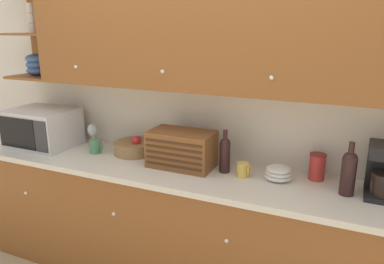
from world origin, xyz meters
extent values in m
plane|color=tan|center=(0.00, 0.00, 0.00)|extent=(24.00, 24.00, 0.00)
cube|color=silver|center=(0.00, 0.03, 1.30)|extent=(5.70, 0.06, 2.60)
cube|color=brown|center=(0.00, -0.31, 0.44)|extent=(3.30, 0.62, 0.88)
cube|color=silver|center=(0.00, -0.32, 0.90)|extent=(3.32, 0.65, 0.04)
sphere|color=white|center=(-1.24, -0.62, 0.64)|extent=(0.03, 0.03, 0.03)
sphere|color=white|center=(-0.41, -0.62, 0.64)|extent=(0.03, 0.03, 0.03)
sphere|color=white|center=(0.41, -0.62, 0.64)|extent=(0.03, 0.03, 0.03)
cube|color=silver|center=(0.00, -0.01, 1.19)|extent=(3.30, 0.01, 0.54)
cube|color=brown|center=(0.21, -0.18, 1.84)|extent=(2.88, 0.35, 0.74)
cube|color=brown|center=(-1.44, -0.01, 1.84)|extent=(0.42, 0.02, 0.74)
cube|color=brown|center=(-1.44, -0.18, 1.48)|extent=(0.42, 0.35, 0.02)
cube|color=brown|center=(-1.44, -0.18, 1.82)|extent=(0.42, 0.35, 0.02)
sphere|color=white|center=(-0.87, -0.36, 1.60)|extent=(0.03, 0.03, 0.03)
sphere|color=white|center=(-0.15, -0.36, 1.60)|extent=(0.03, 0.03, 0.03)
sphere|color=white|center=(0.57, -0.36, 1.60)|extent=(0.03, 0.03, 0.03)
ellipsoid|color=#3D5B93|center=(-1.44, -0.18, 1.53)|extent=(0.18, 0.18, 0.08)
ellipsoid|color=#3D5B93|center=(-1.44, -0.18, 1.58)|extent=(0.18, 0.18, 0.08)
ellipsoid|color=#3D5B93|center=(-1.44, -0.18, 1.63)|extent=(0.18, 0.18, 0.08)
cylinder|color=silver|center=(-1.44, -0.18, 1.87)|extent=(0.07, 0.07, 0.08)
cylinder|color=silver|center=(-1.44, -0.18, 1.95)|extent=(0.07, 0.07, 0.08)
cylinder|color=silver|center=(-1.44, -0.18, 2.03)|extent=(0.07, 0.07, 0.08)
cube|color=silver|center=(-1.32, -0.31, 1.08)|extent=(0.53, 0.41, 0.31)
cube|color=black|center=(-1.38, -0.52, 1.08)|extent=(0.37, 0.01, 0.25)
cube|color=#2D2D33|center=(-1.13, -0.52, 1.08)|extent=(0.12, 0.01, 0.25)
cylinder|color=silver|center=(-0.94, -0.14, 0.93)|extent=(0.07, 0.07, 0.01)
cylinder|color=silver|center=(-0.94, -0.14, 0.96)|extent=(0.01, 0.01, 0.07)
ellipsoid|color=silver|center=(-0.94, -0.14, 1.05)|extent=(0.08, 0.08, 0.10)
cylinder|color=#4C845B|center=(-0.80, -0.30, 0.98)|extent=(0.09, 0.09, 0.11)
torus|color=#4C845B|center=(-0.75, -0.30, 0.98)|extent=(0.01, 0.07, 0.07)
cylinder|color=#937047|center=(-0.51, -0.18, 0.97)|extent=(0.31, 0.31, 0.10)
sphere|color=red|center=(-0.47, -0.20, 1.04)|extent=(0.08, 0.08, 0.08)
cube|color=brown|center=(-0.05, -0.28, 1.05)|extent=(0.46, 0.26, 0.26)
cube|color=#432713|center=(-0.05, -0.41, 0.97)|extent=(0.42, 0.01, 0.02)
cube|color=#432713|center=(-0.05, -0.41, 1.01)|extent=(0.42, 0.01, 0.02)
cube|color=#432713|center=(-0.05, -0.41, 1.05)|extent=(0.42, 0.01, 0.02)
cube|color=#432713|center=(-0.05, -0.41, 1.09)|extent=(0.42, 0.01, 0.02)
cube|color=#432713|center=(-0.05, -0.41, 1.13)|extent=(0.42, 0.01, 0.02)
cylinder|color=black|center=(0.26, -0.25, 1.03)|extent=(0.07, 0.07, 0.21)
sphere|color=black|center=(0.26, -0.25, 1.13)|extent=(0.07, 0.07, 0.07)
cylinder|color=black|center=(0.26, -0.25, 1.19)|extent=(0.03, 0.03, 0.07)
cylinder|color=gold|center=(0.40, -0.29, 0.97)|extent=(0.08, 0.08, 0.10)
torus|color=gold|center=(0.44, -0.29, 0.97)|extent=(0.01, 0.07, 0.07)
ellipsoid|color=silver|center=(0.62, -0.24, 0.94)|extent=(0.18, 0.18, 0.04)
ellipsoid|color=silver|center=(0.62, -0.24, 0.97)|extent=(0.17, 0.17, 0.04)
ellipsoid|color=silver|center=(0.62, -0.24, 0.99)|extent=(0.16, 0.16, 0.04)
cylinder|color=#B22D28|center=(0.85, -0.13, 1.00)|extent=(0.10, 0.10, 0.16)
cylinder|color=maroon|center=(0.85, -0.13, 1.09)|extent=(0.11, 0.11, 0.01)
cylinder|color=black|center=(1.04, -0.29, 1.03)|extent=(0.09, 0.09, 0.22)
sphere|color=black|center=(1.04, -0.29, 1.15)|extent=(0.09, 0.09, 0.09)
cylinder|color=black|center=(1.04, -0.29, 1.21)|extent=(0.03, 0.03, 0.08)
cube|color=black|center=(1.24, -0.26, 0.94)|extent=(0.21, 0.22, 0.03)
camera|label=1|loc=(1.03, -2.53, 1.89)|focal=35.00mm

